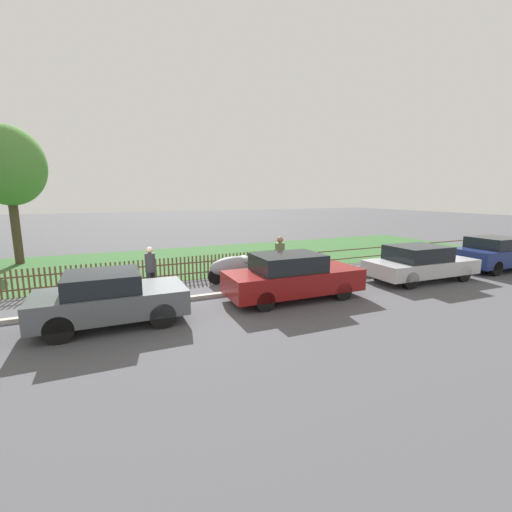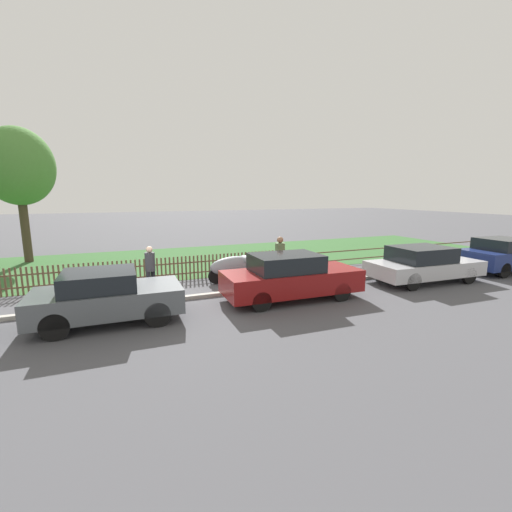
{
  "view_description": "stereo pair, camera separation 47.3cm",
  "coord_description": "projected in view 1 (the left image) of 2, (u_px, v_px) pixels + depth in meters",
  "views": [
    {
      "loc": [
        -0.92,
        -10.38,
        3.34
      ],
      "look_at": [
        4.23,
        0.93,
        1.1
      ],
      "focal_mm": 24.0,
      "sensor_mm": 36.0,
      "label": 1
    },
    {
      "loc": [
        -0.49,
        -10.57,
        3.34
      ],
      "look_at": [
        4.23,
        0.93,
        1.1
      ],
      "focal_mm": 24.0,
      "sensor_mm": 36.0,
      "label": 2
    }
  ],
  "objects": [
    {
      "name": "grass_strip",
      "position": [
        125.0,
        265.0,
        16.44
      ],
      "size": [
        41.54,
        8.49,
        0.01
      ],
      "primitive_type": "cube",
      "color": "#33602D",
      "rests_on": "ground"
    },
    {
      "name": "parked_car_navy_estate",
      "position": [
        292.0,
        276.0,
        10.99
      ],
      "size": [
        4.46,
        1.81,
        1.48
      ],
      "rotation": [
        0.0,
        0.0,
        -0.02
      ],
      "color": "maroon",
      "rests_on": "ground"
    },
    {
      "name": "pedestrian_near_fence",
      "position": [
        280.0,
        258.0,
        12.7
      ],
      "size": [
        0.42,
        0.37,
        1.82
      ],
      "rotation": [
        0.0,
        0.0,
        0.0
      ],
      "color": "black",
      "rests_on": "ground"
    },
    {
      "name": "park_fence",
      "position": [
        132.0,
        273.0,
        12.56
      ],
      "size": [
        41.54,
        0.05,
        0.96
      ],
      "color": "brown",
      "rests_on": "ground"
    },
    {
      "name": "pedestrian_by_lamp",
      "position": [
        150.0,
        268.0,
        11.41
      ],
      "size": [
        0.47,
        0.47,
        1.64
      ],
      "rotation": [
        0.0,
        0.0,
        3.9
      ],
      "color": "black",
      "rests_on": "ground"
    },
    {
      "name": "parked_car_red_compact",
      "position": [
        420.0,
        263.0,
        13.4
      ],
      "size": [
        4.45,
        1.99,
        1.38
      ],
      "rotation": [
        0.0,
        0.0,
        -0.04
      ],
      "color": "#BCBCC1",
      "rests_on": "ground"
    },
    {
      "name": "kerb_stone",
      "position": [
        140.0,
        304.0,
        10.35
      ],
      "size": [
        41.54,
        0.2,
        0.12
      ],
      "primitive_type": "cube",
      "color": "#B2ADA3",
      "rests_on": "ground"
    },
    {
      "name": "covered_motorcycle",
      "position": [
        235.0,
        266.0,
        13.2
      ],
      "size": [
        2.12,
        0.82,
        1.0
      ],
      "rotation": [
        0.0,
        0.0,
        0.1
      ],
      "color": "black",
      "rests_on": "ground"
    },
    {
      "name": "ground_plane",
      "position": [
        141.0,
        307.0,
        10.27
      ],
      "size": [
        120.0,
        120.0,
        0.0
      ],
      "primitive_type": "plane",
      "color": "#4C4C51"
    },
    {
      "name": "parked_car_white_van",
      "position": [
        495.0,
        253.0,
        15.31
      ],
      "size": [
        3.89,
        1.91,
        1.48
      ],
      "rotation": [
        0.0,
        0.0,
        -0.02
      ],
      "color": "navy",
      "rests_on": "ground"
    },
    {
      "name": "parked_car_black_saloon",
      "position": [
        110.0,
        298.0,
        8.82
      ],
      "size": [
        3.73,
        1.84,
        1.39
      ],
      "rotation": [
        0.0,
        0.0,
        -0.02
      ],
      "color": "#51565B",
      "rests_on": "ground"
    },
    {
      "name": "tree_behind_motorcycle",
      "position": [
        8.0,
        166.0,
        15.93
      ],
      "size": [
        3.22,
        3.22,
        6.52
      ],
      "color": "#473828",
      "rests_on": "ground"
    }
  ]
}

